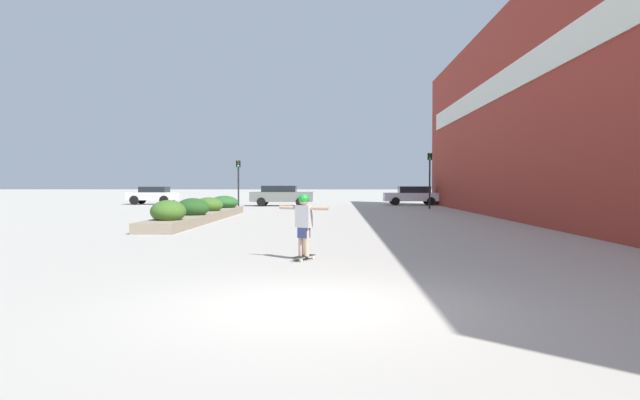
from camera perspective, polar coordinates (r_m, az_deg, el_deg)
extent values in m
plane|color=#ADA89E|center=(7.98, -0.78, -10.51)|extent=(300.00, 300.00, 0.00)
cube|color=maroon|center=(24.98, 20.92, 9.16)|extent=(0.60, 46.94, 9.97)
cube|color=silver|center=(28.36, 17.93, 11.15)|extent=(0.06, 35.53, 1.20)
cube|color=gray|center=(26.32, -11.73, -1.63)|extent=(1.42, 14.25, 0.36)
ellipsoid|color=#3D6623|center=(21.27, -14.94, -1.11)|extent=(1.26, 1.37, 0.82)
ellipsoid|color=#234C1E|center=(24.42, -12.61, -0.76)|extent=(1.37, 1.32, 0.81)
ellipsoid|color=#3D6623|center=(27.91, -11.08, -0.50)|extent=(1.38, 1.29, 0.74)
ellipsoid|color=#286028|center=(31.63, -9.56, -0.24)|extent=(1.53, 1.68, 0.74)
cube|color=black|center=(12.56, -1.62, -5.63)|extent=(0.50, 0.69, 0.01)
cylinder|color=beige|center=(12.81, -1.35, -5.76)|extent=(0.07, 0.08, 0.06)
cylinder|color=beige|center=(12.72, -0.73, -5.81)|extent=(0.07, 0.08, 0.06)
cylinder|color=beige|center=(12.41, -2.54, -6.00)|extent=(0.07, 0.08, 0.06)
cylinder|color=beige|center=(12.32, -1.91, -6.05)|extent=(0.07, 0.08, 0.06)
cylinder|color=tan|center=(12.56, -1.91, -4.17)|extent=(0.16, 0.16, 0.62)
cylinder|color=tan|center=(12.48, -1.34, -4.21)|extent=(0.16, 0.16, 0.62)
cube|color=navy|center=(12.50, -1.63, -3.28)|extent=(0.29, 0.27, 0.22)
cube|color=#B2B2B7|center=(12.48, -1.63, -1.64)|extent=(0.39, 0.33, 0.49)
cylinder|color=tan|center=(12.69, -3.17, -0.75)|extent=(0.44, 0.30, 0.08)
cylinder|color=tan|center=(12.25, -0.03, -0.84)|extent=(0.44, 0.30, 0.08)
sphere|color=tan|center=(12.46, -1.63, -0.05)|extent=(0.20, 0.20, 0.20)
sphere|color=green|center=(12.46, -1.63, 0.11)|extent=(0.23, 0.23, 0.23)
cube|color=slate|center=(46.33, 21.13, 0.22)|extent=(4.31, 1.95, 0.57)
cube|color=black|center=(46.38, 21.34, 0.86)|extent=(2.37, 1.71, 0.46)
cylinder|color=black|center=(45.03, 19.92, -0.17)|extent=(0.63, 0.22, 0.63)
cylinder|color=black|center=(46.79, 19.21, -0.09)|extent=(0.63, 0.22, 0.63)
cylinder|color=black|center=(45.94, 23.08, -0.17)|extent=(0.63, 0.22, 0.63)
cylinder|color=black|center=(47.67, 22.27, -0.10)|extent=(0.63, 0.22, 0.63)
cube|color=silver|center=(44.94, 9.15, 0.31)|extent=(4.32, 1.94, 0.63)
cube|color=black|center=(44.96, 9.37, 1.04)|extent=(2.38, 1.70, 0.50)
cylinder|color=black|center=(43.88, 7.58, -0.13)|extent=(0.63, 0.22, 0.63)
cylinder|color=black|center=(45.71, 7.34, -0.05)|extent=(0.63, 0.22, 0.63)
cylinder|color=black|center=(44.24, 11.03, -0.13)|extent=(0.63, 0.22, 0.63)
cylinder|color=black|center=(46.06, 10.65, -0.06)|extent=(0.63, 0.22, 0.63)
cube|color=silver|center=(47.42, -16.40, 0.38)|extent=(3.82, 1.75, 0.61)
cube|color=black|center=(47.36, -16.23, 1.02)|extent=(2.10, 1.54, 0.45)
cylinder|color=black|center=(47.02, -18.08, -0.02)|extent=(0.72, 0.22, 0.72)
cylinder|color=black|center=(48.59, -17.42, 0.04)|extent=(0.72, 0.22, 0.72)
cylinder|color=black|center=(46.27, -15.32, -0.02)|extent=(0.72, 0.22, 0.72)
cylinder|color=black|center=(47.87, -14.74, 0.04)|extent=(0.72, 0.22, 0.72)
cube|color=slate|center=(42.53, -3.84, 0.33)|extent=(4.59, 1.86, 0.72)
cube|color=black|center=(42.54, -4.09, 1.12)|extent=(2.53, 1.63, 0.46)
cylinder|color=black|center=(43.31, -1.85, -0.13)|extent=(0.65, 0.22, 0.65)
cylinder|color=black|center=(41.55, -2.00, -0.20)|extent=(0.65, 0.22, 0.65)
cylinder|color=black|center=(43.57, -5.60, -0.12)|extent=(0.65, 0.22, 0.65)
cylinder|color=black|center=(41.83, -5.90, -0.20)|extent=(0.65, 0.22, 0.65)
cylinder|color=black|center=(38.75, -8.16, 1.22)|extent=(0.11, 0.11, 2.77)
cube|color=black|center=(38.77, -8.17, 3.60)|extent=(0.28, 0.20, 0.45)
sphere|color=#2D2823|center=(38.66, -8.20, 3.83)|extent=(0.15, 0.15, 0.15)
sphere|color=#2D2823|center=(38.65, -8.20, 3.60)|extent=(0.15, 0.15, 0.15)
sphere|color=green|center=(38.65, -8.20, 3.38)|extent=(0.15, 0.15, 0.15)
cylinder|color=black|center=(38.37, 10.91, 1.55)|extent=(0.11, 0.11, 3.23)
cube|color=black|center=(38.41, 10.92, 4.29)|extent=(0.28, 0.20, 0.45)
sphere|color=#2D2823|center=(38.30, 10.95, 4.53)|extent=(0.15, 0.15, 0.15)
sphere|color=#2D2823|center=(38.29, 10.95, 4.30)|extent=(0.15, 0.15, 0.15)
sphere|color=green|center=(38.29, 10.95, 4.08)|extent=(0.15, 0.15, 0.15)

